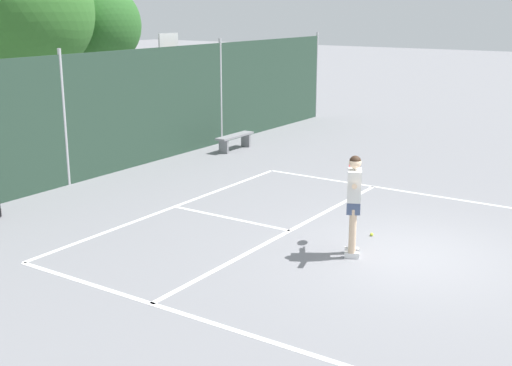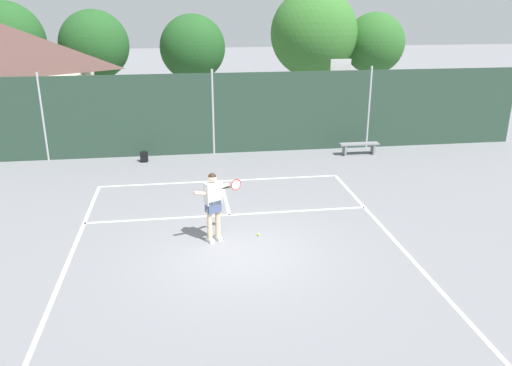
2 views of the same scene
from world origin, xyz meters
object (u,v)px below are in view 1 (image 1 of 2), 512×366
at_px(tennis_ball, 372,234).
at_px(courtside_bench, 235,139).
at_px(tennis_player, 354,196).
at_px(basketball_hoop, 169,72).

height_order(tennis_ball, courtside_bench, courtside_bench).
xyz_separation_m(tennis_player, courtside_bench, (6.35, 7.10, -0.75)).
height_order(tennis_player, tennis_ball, tennis_player).
distance_m(basketball_hoop, tennis_player, 11.49).
bearing_deg(courtside_bench, basketball_hoop, 93.81).
xyz_separation_m(basketball_hoop, tennis_ball, (-5.01, -9.48, -2.28)).
relative_size(basketball_hoop, tennis_ball, 53.79).
relative_size(tennis_ball, courtside_bench, 0.04).
relative_size(basketball_hoop, tennis_player, 1.91).
xyz_separation_m(tennis_player, tennis_ball, (1.17, 0.13, -1.08)).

